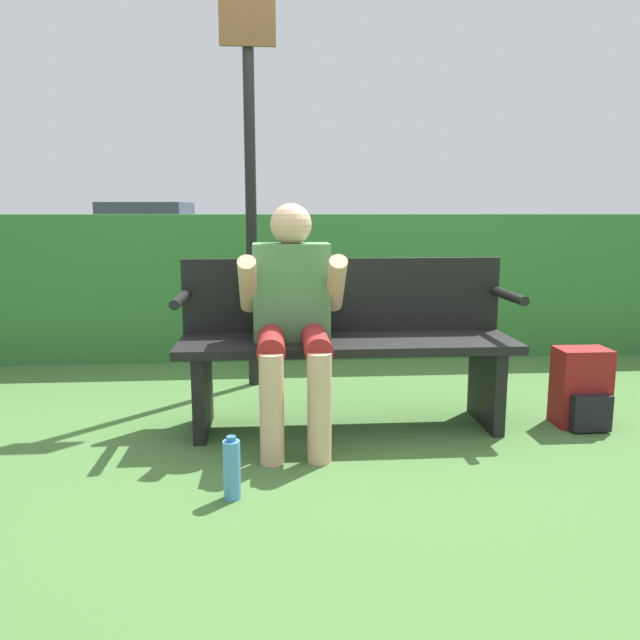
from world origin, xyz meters
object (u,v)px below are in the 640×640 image
object	(u,v)px
park_bench	(346,340)
signpost	(250,169)
water_bottle	(232,469)
parked_car	(147,230)
person_seated	(292,308)
backpack	(582,389)

from	to	relation	value
park_bench	signpost	distance (m)	1.33
water_bottle	parked_car	bearing A→B (deg)	102.19
water_bottle	signpost	size ratio (longest dim) A/B	0.11
person_seated	park_bench	bearing A→B (deg)	26.42
parked_car	backpack	bearing A→B (deg)	-62.04
park_bench	parked_car	size ratio (longest dim) A/B	0.37
water_bottle	backpack	bearing A→B (deg)	22.08
park_bench	backpack	distance (m)	1.28
backpack	signpost	xyz separation A→B (m)	(-1.76, 0.93, 1.19)
backpack	signpost	world-z (taller)	signpost
parked_car	person_seated	bearing A→B (deg)	-68.01
backpack	person_seated	bearing A→B (deg)	-179.40
park_bench	signpost	bearing A→B (deg)	122.52
water_bottle	signpost	bearing A→B (deg)	88.63
water_bottle	parked_car	xyz separation A→B (m)	(-3.08, 14.25, 0.54)
backpack	parked_car	world-z (taller)	parked_car
backpack	parked_car	bearing A→B (deg)	109.85
water_bottle	park_bench	bearing A→B (deg)	57.16
person_seated	water_bottle	xyz separation A→B (m)	(-0.27, -0.71, -0.53)
water_bottle	parked_car	distance (m)	14.59
person_seated	backpack	bearing A→B (deg)	0.60
parked_car	park_bench	bearing A→B (deg)	-66.72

